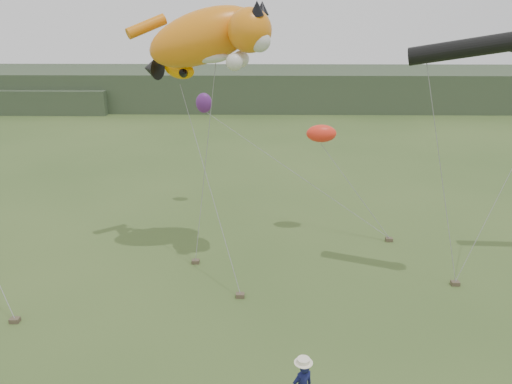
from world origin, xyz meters
TOP-DOWN VIEW (x-y plane):
  - ground at (0.00, 0.00)m, footprint 120.00×120.00m
  - headland at (-3.11, 44.69)m, footprint 90.00×13.00m
  - sandbag_anchors at (-1.00, 5.11)m, footprint 16.36×6.95m
  - cat_kite at (-3.19, 7.54)m, footprint 5.87×3.15m
  - fish_kite at (-5.15, 8.48)m, footprint 2.57×1.68m
  - misc_kites at (-0.65, 11.10)m, footprint 6.86×4.13m

SIDE VIEW (x-z plane):
  - ground at x=0.00m, z-range 0.00..0.00m
  - sandbag_anchors at x=-1.00m, z-range 0.00..0.16m
  - headland at x=-3.11m, z-range -0.08..3.92m
  - misc_kites at x=-0.65m, z-range 4.27..5.97m
  - fish_kite at x=-5.15m, z-range 7.26..8.50m
  - cat_kite at x=-3.19m, z-range 7.56..10.80m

